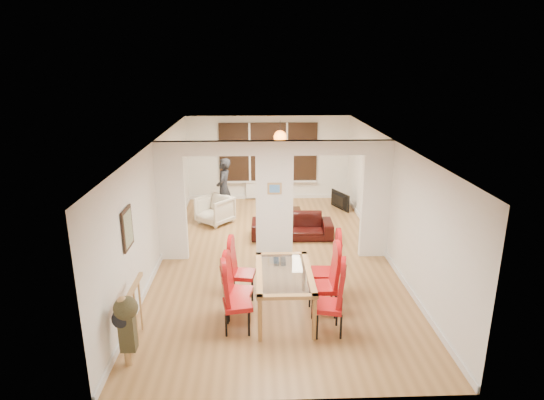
{
  "coord_description": "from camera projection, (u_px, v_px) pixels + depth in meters",
  "views": [
    {
      "loc": [
        -0.4,
        -9.33,
        4.17
      ],
      "look_at": [
        -0.03,
        0.6,
        1.13
      ],
      "focal_mm": 30.0,
      "sensor_mm": 36.0,
      "label": 1
    }
  ],
  "objects": [
    {
      "name": "coffee_table",
      "position": [
        281.0,
        213.0,
        12.62
      ],
      "size": [
        1.12,
        0.66,
        0.24
      ],
      "primitive_type": null,
      "rotation": [
        0.0,
        0.0,
        0.13
      ],
      "color": "black",
      "rests_on": "floor"
    },
    {
      "name": "divider_wall",
      "position": [
        274.0,
        201.0,
        9.77
      ],
      "size": [
        5.0,
        0.18,
        2.6
      ],
      "primitive_type": "cube",
      "color": "white",
      "rests_on": "floor"
    },
    {
      "name": "shoes",
      "position": [
        280.0,
        262.0,
        9.75
      ],
      "size": [
        0.25,
        0.27,
        0.11
      ],
      "primitive_type": null,
      "color": "black",
      "rests_on": "floor"
    },
    {
      "name": "dining_chair_rb",
      "position": [
        323.0,
        282.0,
        7.71
      ],
      "size": [
        0.47,
        0.47,
        1.16
      ],
      "primitive_type": null,
      "rotation": [
        0.0,
        0.0,
        0.02
      ],
      "color": "#A11011",
      "rests_on": "floor"
    },
    {
      "name": "wall_poster",
      "position": [
        127.0,
        228.0,
        7.3
      ],
      "size": [
        0.04,
        0.52,
        0.67
      ],
      "primitive_type": "cube",
      "color": "gray",
      "rests_on": "room_walls"
    },
    {
      "name": "pendant_light",
      "position": [
        280.0,
        137.0,
        12.68
      ],
      "size": [
        0.36,
        0.36,
        0.36
      ],
      "primitive_type": "sphere",
      "color": "orange",
      "rests_on": "room_walls"
    },
    {
      "name": "dining_chair_lb",
      "position": [
        239.0,
        288.0,
        7.62
      ],
      "size": [
        0.49,
        0.49,
        1.06
      ],
      "primitive_type": null,
      "rotation": [
        0.0,
        0.0,
        -0.18
      ],
      "color": "#A11011",
      "rests_on": "floor"
    },
    {
      "name": "dining_chair_la",
      "position": [
        237.0,
        300.0,
        7.22
      ],
      "size": [
        0.51,
        0.51,
        1.09
      ],
      "primitive_type": null,
      "rotation": [
        0.0,
        0.0,
        0.18
      ],
      "color": "#A11011",
      "rests_on": "floor"
    },
    {
      "name": "floor",
      "position": [
        274.0,
        256.0,
        10.15
      ],
      "size": [
        5.0,
        9.0,
        0.01
      ],
      "primitive_type": "cube",
      "color": "#9E703F",
      "rests_on": "ground"
    },
    {
      "name": "pillar_photo",
      "position": [
        275.0,
        189.0,
        9.58
      ],
      "size": [
        0.3,
        0.03,
        0.25
      ],
      "primitive_type": "cube",
      "color": "#4C8CD8",
      "rests_on": "divider_wall"
    },
    {
      "name": "armchair",
      "position": [
        215.0,
        210.0,
        12.12
      ],
      "size": [
        1.13,
        1.13,
        0.74
      ],
      "primitive_type": "imported",
      "rotation": [
        0.0,
        0.0,
        -0.7
      ],
      "color": "beige",
      "rests_on": "floor"
    },
    {
      "name": "room_walls",
      "position": [
        274.0,
        201.0,
        9.77
      ],
      "size": [
        5.0,
        9.0,
        2.6
      ],
      "primitive_type": null,
      "color": "silver",
      "rests_on": "floor"
    },
    {
      "name": "bowl",
      "position": [
        287.0,
        209.0,
        12.55
      ],
      "size": [
        0.2,
        0.2,
        0.05
      ],
      "primitive_type": "imported",
      "color": "black",
      "rests_on": "coffee_table"
    },
    {
      "name": "television",
      "position": [
        338.0,
        201.0,
        13.31
      ],
      "size": [
        0.85,
        0.46,
        0.51
      ],
      "primitive_type": "imported",
      "rotation": [
        0.0,
        0.0,
        1.98
      ],
      "color": "black",
      "rests_on": "floor"
    },
    {
      "name": "stair_newel",
      "position": [
        134.0,
        312.0,
        6.85
      ],
      "size": [
        0.4,
        1.2,
        1.1
      ],
      "primitive_type": null,
      "color": "#AE8450",
      "rests_on": "floor"
    },
    {
      "name": "radiator",
      "position": [
        268.0,
        190.0,
        14.26
      ],
      "size": [
        1.4,
        0.08,
        0.5
      ],
      "primitive_type": "cube",
      "color": "white",
      "rests_on": "floor"
    },
    {
      "name": "bottle",
      "position": [
        275.0,
        206.0,
        12.47
      ],
      "size": [
        0.06,
        0.06,
        0.25
      ],
      "primitive_type": "cylinder",
      "color": "#143F19",
      "rests_on": "coffee_table"
    },
    {
      "name": "bay_window_blinds",
      "position": [
        268.0,
        152.0,
        13.95
      ],
      "size": [
        3.0,
        0.08,
        1.8
      ],
      "primitive_type": "cube",
      "color": "black",
      "rests_on": "room_walls"
    },
    {
      "name": "dining_chair_rc",
      "position": [
        325.0,
        268.0,
        8.21
      ],
      "size": [
        0.5,
        0.5,
        1.18
      ],
      "primitive_type": null,
      "rotation": [
        0.0,
        0.0,
        -0.06
      ],
      "color": "#A11011",
      "rests_on": "floor"
    },
    {
      "name": "sofa",
      "position": [
        292.0,
        226.0,
        11.19
      ],
      "size": [
        2.01,
        0.84,
        0.58
      ],
      "primitive_type": "imported",
      "rotation": [
        0.0,
        0.0,
        -0.03
      ],
      "color": "black",
      "rests_on": "floor"
    },
    {
      "name": "dining_table",
      "position": [
        284.0,
        293.0,
        7.74
      ],
      "size": [
        0.94,
        1.67,
        0.79
      ],
      "primitive_type": null,
      "color": "olive",
      "rests_on": "floor"
    },
    {
      "name": "person",
      "position": [
        224.0,
        189.0,
        12.38
      ],
      "size": [
        0.67,
        0.5,
        1.69
      ],
      "primitive_type": "imported",
      "rotation": [
        0.0,
        0.0,
        -1.74
      ],
      "color": "black",
      "rests_on": "floor"
    },
    {
      "name": "dining_chair_lc",
      "position": [
        243.0,
        270.0,
        8.27
      ],
      "size": [
        0.48,
        0.48,
        1.06
      ],
      "primitive_type": null,
      "rotation": [
        0.0,
        0.0,
        -0.15
      ],
      "color": "#A11011",
      "rests_on": "floor"
    },
    {
      "name": "dining_chair_ra",
      "position": [
        328.0,
        301.0,
        7.14
      ],
      "size": [
        0.55,
        0.55,
        1.14
      ],
      "primitive_type": null,
      "rotation": [
        0.0,
        0.0,
        -0.23
      ],
      "color": "#A11011",
      "rests_on": "floor"
    }
  ]
}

